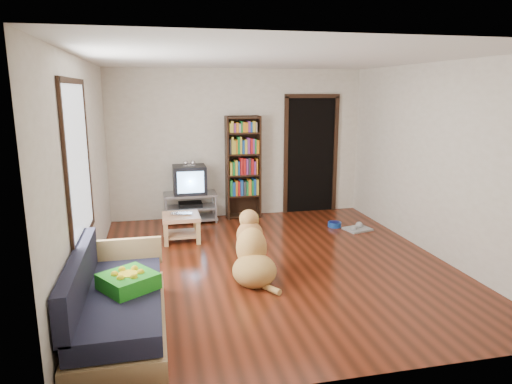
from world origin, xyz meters
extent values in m
plane|color=#5E2110|center=(0.00, 0.00, 0.00)|extent=(5.00, 5.00, 0.00)
plane|color=white|center=(0.00, 0.00, 2.60)|extent=(5.00, 5.00, 0.00)
plane|color=silver|center=(0.00, 2.50, 1.30)|extent=(4.50, 0.00, 4.50)
plane|color=silver|center=(0.00, -2.50, 1.30)|extent=(4.50, 0.00, 4.50)
plane|color=silver|center=(-2.25, 0.00, 1.30)|extent=(0.00, 5.00, 5.00)
plane|color=silver|center=(2.25, 0.00, 1.30)|extent=(0.00, 5.00, 5.00)
cube|color=green|center=(-1.75, -1.34, 0.49)|extent=(0.61, 0.61, 0.15)
imported|color=silver|center=(-1.12, 1.21, 0.41)|extent=(0.36, 0.27, 0.03)
cylinder|color=navy|center=(1.42, 1.40, 0.04)|extent=(0.22, 0.22, 0.08)
cube|color=#A7A7A7|center=(1.72, 1.15, 0.01)|extent=(0.47, 0.41, 0.03)
cube|color=white|center=(-2.23, -0.50, 1.50)|extent=(0.02, 1.30, 1.60)
cube|color=black|center=(-2.23, -0.50, 2.32)|extent=(0.03, 1.42, 0.06)
cube|color=black|center=(-2.23, -0.50, 0.68)|extent=(0.03, 1.42, 0.06)
cube|color=black|center=(-2.23, -1.20, 1.50)|extent=(0.03, 0.06, 1.70)
cube|color=black|center=(-2.23, 0.20, 1.50)|extent=(0.03, 0.06, 1.70)
cube|color=black|center=(1.35, 2.48, 1.05)|extent=(0.90, 0.02, 2.10)
cube|color=black|center=(0.87, 2.47, 1.05)|extent=(0.07, 0.05, 2.14)
cube|color=black|center=(1.83, 2.47, 1.05)|extent=(0.07, 0.05, 2.14)
cube|color=black|center=(1.35, 2.47, 2.13)|extent=(1.03, 0.05, 0.07)
cube|color=#99999E|center=(-0.90, 2.25, 0.48)|extent=(0.90, 0.45, 0.04)
cube|color=#99999E|center=(-0.90, 2.25, 0.25)|extent=(0.86, 0.42, 0.03)
cube|color=#99999E|center=(-0.90, 2.25, 0.06)|extent=(0.90, 0.45, 0.04)
cylinder|color=#99999E|center=(-1.32, 2.05, 0.25)|extent=(0.04, 0.04, 0.50)
cylinder|color=#99999E|center=(-0.48, 2.05, 0.25)|extent=(0.04, 0.04, 0.50)
cylinder|color=#99999E|center=(-1.32, 2.45, 0.25)|extent=(0.04, 0.04, 0.50)
cylinder|color=#99999E|center=(-0.48, 2.45, 0.25)|extent=(0.04, 0.04, 0.50)
cube|color=black|center=(-0.90, 2.25, 0.30)|extent=(0.40, 0.30, 0.07)
cube|color=black|center=(-0.90, 2.25, 0.74)|extent=(0.55, 0.48, 0.48)
cube|color=black|center=(-0.90, 2.45, 0.74)|extent=(0.40, 0.14, 0.36)
cube|color=#8CBFF2|center=(-0.90, 2.00, 0.74)|extent=(0.44, 0.02, 0.36)
cube|color=silver|center=(-0.90, 2.20, 0.99)|extent=(0.20, 0.07, 0.02)
sphere|color=silver|center=(-0.96, 2.20, 1.04)|extent=(0.09, 0.09, 0.09)
sphere|color=silver|center=(-0.84, 2.20, 1.04)|extent=(0.09, 0.09, 0.09)
cube|color=black|center=(-0.23, 2.34, 0.90)|extent=(0.03, 0.30, 1.80)
cube|color=black|center=(0.34, 2.34, 0.90)|extent=(0.03, 0.30, 1.80)
cube|color=black|center=(0.05, 2.48, 0.90)|extent=(0.60, 0.02, 1.80)
cube|color=black|center=(0.05, 2.34, 0.03)|extent=(0.56, 0.28, 0.02)
cube|color=black|center=(0.05, 2.34, 0.40)|extent=(0.56, 0.28, 0.03)
cube|color=black|center=(0.05, 2.34, 0.77)|extent=(0.56, 0.28, 0.02)
cube|color=black|center=(0.05, 2.34, 1.14)|extent=(0.56, 0.28, 0.02)
cube|color=black|center=(0.05, 2.34, 1.51)|extent=(0.56, 0.28, 0.02)
cube|color=black|center=(0.05, 2.34, 1.77)|extent=(0.56, 0.28, 0.02)
cube|color=tan|center=(-1.83, -1.40, 0.11)|extent=(0.80, 1.80, 0.22)
cube|color=#1E1E2D|center=(-1.83, -1.40, 0.33)|extent=(0.74, 1.74, 0.18)
cube|color=#1E1E2D|center=(-2.17, -1.40, 0.60)|extent=(0.12, 1.74, 0.40)
cube|color=tan|center=(-1.83, -0.54, 0.50)|extent=(0.80, 0.06, 0.30)
cube|color=tan|center=(-1.12, 1.24, 0.37)|extent=(0.55, 0.55, 0.06)
cube|color=tan|center=(-1.12, 1.24, 0.10)|extent=(0.45, 0.45, 0.03)
cube|color=tan|center=(-1.35, 1.01, 0.17)|extent=(0.06, 0.06, 0.34)
cube|color=tan|center=(-0.88, 1.01, 0.17)|extent=(0.06, 0.06, 0.34)
cube|color=tan|center=(-1.35, 1.48, 0.17)|extent=(0.06, 0.06, 0.34)
cube|color=tan|center=(-0.88, 1.48, 0.17)|extent=(0.06, 0.06, 0.34)
ellipsoid|color=tan|center=(-0.38, -0.55, 0.16)|extent=(0.54, 0.58, 0.39)
ellipsoid|color=tan|center=(-0.37, -0.35, 0.37)|extent=(0.39, 0.42, 0.51)
ellipsoid|color=#B97947|center=(-0.37, -0.24, 0.49)|extent=(0.34, 0.31, 0.36)
ellipsoid|color=#C1894A|center=(-0.36, -0.18, 0.69)|extent=(0.25, 0.27, 0.22)
ellipsoid|color=tan|center=(-0.36, -0.06, 0.67)|extent=(0.11, 0.20, 0.09)
sphere|color=black|center=(-0.36, 0.04, 0.67)|extent=(0.05, 0.05, 0.05)
ellipsoid|color=#B38E45|center=(-0.45, -0.22, 0.68)|extent=(0.06, 0.08, 0.15)
ellipsoid|color=gold|center=(-0.28, -0.23, 0.68)|extent=(0.06, 0.08, 0.15)
cylinder|color=tan|center=(-0.44, -0.14, 0.21)|extent=(0.09, 0.13, 0.42)
cylinder|color=#BB8A48|center=(-0.28, -0.14, 0.21)|extent=(0.09, 0.13, 0.42)
sphere|color=tan|center=(-0.44, -0.09, 0.02)|extent=(0.11, 0.11, 0.11)
sphere|color=#C97F4D|center=(-0.28, -0.09, 0.02)|extent=(0.11, 0.11, 0.11)
cylinder|color=tan|center=(-0.26, -0.78, 0.03)|extent=(0.24, 0.35, 0.08)
camera|label=1|loc=(-1.45, -5.46, 2.23)|focal=32.00mm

